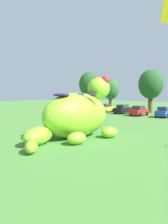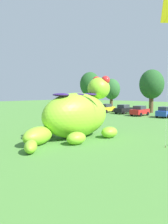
% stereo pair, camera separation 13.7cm
% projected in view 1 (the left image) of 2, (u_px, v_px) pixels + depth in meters
% --- Properties ---
extents(ground_plane, '(160.00, 160.00, 0.00)m').
position_uv_depth(ground_plane, '(61.00, 138.00, 19.98)').
color(ground_plane, '#4C8438').
extents(giant_inflatable_creature, '(5.71, 10.98, 5.62)m').
position_uv_depth(giant_inflatable_creature, '(77.00, 115.00, 20.25)').
color(giant_inflatable_creature, '#8CD12D').
rests_on(giant_inflatable_creature, ground).
extents(car_yellow, '(2.12, 4.19, 1.72)m').
position_uv_depth(car_yellow, '(105.00, 108.00, 45.35)').
color(car_yellow, yellow).
rests_on(car_yellow, ground).
extents(car_black, '(1.95, 4.11, 1.72)m').
position_uv_depth(car_black, '(123.00, 109.00, 42.86)').
color(car_black, black).
rests_on(car_black, ground).
extents(car_red, '(1.96, 4.11, 1.72)m').
position_uv_depth(car_red, '(139.00, 111.00, 39.17)').
color(car_red, red).
rests_on(car_red, ground).
extents(car_blue, '(2.19, 4.22, 1.72)m').
position_uv_depth(car_blue, '(164.00, 112.00, 36.62)').
color(car_blue, '#2347B7').
rests_on(car_blue, ground).
extents(tree_far_left, '(5.17, 5.17, 9.18)m').
position_uv_depth(tree_far_left, '(89.00, 85.00, 58.20)').
color(tree_far_left, brown).
rests_on(tree_far_left, ground).
extents(tree_left, '(4.06, 4.06, 7.20)m').
position_uv_depth(tree_left, '(111.00, 89.00, 53.75)').
color(tree_left, brown).
rests_on(tree_left, ground).
extents(tree_mid_left, '(4.77, 4.77, 8.46)m').
position_uv_depth(tree_mid_left, '(151.00, 85.00, 44.51)').
color(tree_mid_left, brown).
rests_on(tree_mid_left, ground).
extents(spectator_mid_field, '(0.38, 0.26, 1.71)m').
position_uv_depth(spectator_mid_field, '(100.00, 111.00, 38.48)').
color(spectator_mid_field, black).
rests_on(spectator_mid_field, ground).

